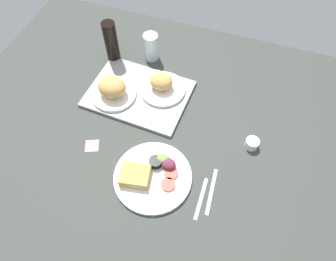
# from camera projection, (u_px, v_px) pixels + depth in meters

# --- Properties ---
(ground_plane) EXTENTS (1.90, 1.50, 0.03)m
(ground_plane) POSITION_uv_depth(u_px,v_px,m) (161.00, 142.00, 1.29)
(ground_plane) COLOR #383D38
(serving_tray) EXTENTS (0.47, 0.35, 0.02)m
(serving_tray) POSITION_uv_depth(u_px,v_px,m) (139.00, 94.00, 1.40)
(serving_tray) COLOR gray
(serving_tray) RESTS_ON ground_plane
(bread_plate_near) EXTENTS (0.20, 0.20, 0.10)m
(bread_plate_near) POSITION_uv_depth(u_px,v_px,m) (113.00, 89.00, 1.36)
(bread_plate_near) COLOR white
(bread_plate_near) RESTS_ON serving_tray
(bread_plate_far) EXTENTS (0.21, 0.21, 0.09)m
(bread_plate_far) POSITION_uv_depth(u_px,v_px,m) (162.00, 85.00, 1.38)
(bread_plate_far) COLOR white
(bread_plate_far) RESTS_ON serving_tray
(plate_with_salad) EXTENTS (0.30, 0.30, 0.05)m
(plate_with_salad) POSITION_uv_depth(u_px,v_px,m) (152.00, 175.00, 1.18)
(plate_with_salad) COLOR white
(plate_with_salad) RESTS_ON ground_plane
(drinking_glass) EXTENTS (0.07, 0.07, 0.14)m
(drinking_glass) POSITION_uv_depth(u_px,v_px,m) (151.00, 47.00, 1.48)
(drinking_glass) COLOR silver
(drinking_glass) RESTS_ON ground_plane
(soda_bottle) EXTENTS (0.06, 0.06, 0.21)m
(soda_bottle) POSITION_uv_depth(u_px,v_px,m) (111.00, 42.00, 1.45)
(soda_bottle) COLOR black
(soda_bottle) RESTS_ON ground_plane
(espresso_cup) EXTENTS (0.06, 0.06, 0.04)m
(espresso_cup) POSITION_uv_depth(u_px,v_px,m) (252.00, 143.00, 1.25)
(espresso_cup) COLOR silver
(espresso_cup) RESTS_ON ground_plane
(fork) EXTENTS (0.02, 0.17, 0.01)m
(fork) POSITION_uv_depth(u_px,v_px,m) (201.00, 198.00, 1.14)
(fork) COLOR #B7B7BC
(fork) RESTS_ON ground_plane
(knife) EXTENTS (0.03, 0.19, 0.01)m
(knife) POSITION_uv_depth(u_px,v_px,m) (212.00, 191.00, 1.15)
(knife) COLOR #B7B7BC
(knife) RESTS_ON ground_plane
(sticky_note) EXTENTS (0.07, 0.07, 0.00)m
(sticky_note) POSITION_uv_depth(u_px,v_px,m) (92.00, 146.00, 1.26)
(sticky_note) COLOR pink
(sticky_note) RESTS_ON ground_plane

